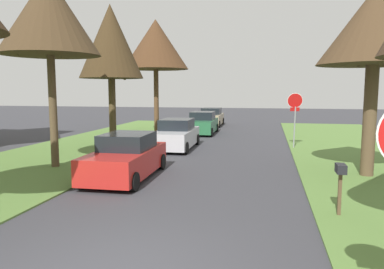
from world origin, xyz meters
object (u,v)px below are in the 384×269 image
(stop_sign_far, at_px, (295,108))
(curbside_mailbox, at_px, (341,175))
(parked_sedan_tan, at_px, (211,118))
(street_tree_left_far, at_px, (156,45))
(street_tree_right_mid_a, at_px, (375,27))
(parked_sedan_green, at_px, (202,124))
(parked_sedan_silver, at_px, (176,135))
(street_tree_left_mid_a, at_px, (49,15))
(parked_sedan_red, at_px, (126,158))
(street_tree_left_mid_b, at_px, (111,42))

(stop_sign_far, distance_m, curbside_mailbox, 10.96)
(parked_sedan_tan, height_order, curbside_mailbox, parked_sedan_tan)
(street_tree_left_far, xyz_separation_m, parked_sedan_tan, (2.98, 6.56, -5.57))
(street_tree_right_mid_a, relative_size, street_tree_left_far, 0.83)
(parked_sedan_green, bearing_deg, street_tree_right_mid_a, -55.53)
(parked_sedan_silver, xyz_separation_m, parked_sedan_tan, (-0.12, 13.05, 0.00))
(street_tree_right_mid_a, bearing_deg, parked_sedan_green, 124.47)
(parked_sedan_tan, bearing_deg, street_tree_left_mid_a, -100.39)
(parked_sedan_silver, relative_size, parked_sedan_green, 1.00)
(parked_sedan_red, height_order, curbside_mailbox, parked_sedan_red)
(street_tree_left_mid_a, relative_size, street_tree_left_mid_b, 0.99)
(parked_sedan_green, relative_size, parked_sedan_tan, 1.00)
(curbside_mailbox, bearing_deg, stop_sign_far, 92.07)
(street_tree_left_mid_a, relative_size, parked_sedan_silver, 1.69)
(street_tree_left_mid_b, bearing_deg, street_tree_left_far, 86.60)
(parked_sedan_green, relative_size, curbside_mailbox, 3.50)
(parked_sedan_red, bearing_deg, street_tree_right_mid_a, 12.72)
(parked_sedan_tan, bearing_deg, parked_sedan_green, -87.28)
(street_tree_right_mid_a, distance_m, parked_sedan_green, 15.15)
(street_tree_left_far, height_order, parked_sedan_red, street_tree_left_far)
(street_tree_right_mid_a, height_order, parked_sedan_green, street_tree_right_mid_a)
(street_tree_left_mid_a, xyz_separation_m, parked_sedan_red, (3.46, -1.03, -5.25))
(parked_sedan_silver, relative_size, parked_sedan_tan, 1.00)
(street_tree_left_mid_a, height_order, street_tree_left_far, street_tree_left_far)
(street_tree_left_mid_b, relative_size, parked_sedan_green, 1.71)
(parked_sedan_red, relative_size, parked_sedan_green, 1.00)
(stop_sign_far, bearing_deg, street_tree_left_mid_a, -144.16)
(street_tree_left_mid_a, distance_m, parked_sedan_silver, 8.59)
(stop_sign_far, bearing_deg, parked_sedan_tan, 118.12)
(street_tree_right_mid_a, relative_size, parked_sedan_silver, 1.49)
(street_tree_left_mid_a, relative_size, parked_sedan_red, 1.69)
(parked_sedan_red, height_order, parked_sedan_green, same)
(street_tree_left_mid_b, bearing_deg, parked_sedan_tan, 75.75)
(parked_sedan_green, bearing_deg, street_tree_left_mid_a, -106.29)
(curbside_mailbox, bearing_deg, parked_sedan_tan, 106.44)
(stop_sign_far, bearing_deg, street_tree_left_mid_b, -171.09)
(street_tree_left_mid_a, relative_size, street_tree_left_far, 0.94)
(street_tree_left_mid_a, distance_m, parked_sedan_tan, 19.85)
(street_tree_right_mid_a, xyz_separation_m, parked_sedan_tan, (-8.47, 17.95, -4.54))
(curbside_mailbox, bearing_deg, parked_sedan_silver, 124.31)
(parked_sedan_red, bearing_deg, street_tree_left_far, 102.64)
(stop_sign_far, bearing_deg, street_tree_right_mid_a, -70.61)
(parked_sedan_silver, distance_m, parked_sedan_tan, 13.05)
(street_tree_left_mid_b, bearing_deg, parked_sedan_red, -62.69)
(street_tree_right_mid_a, bearing_deg, street_tree_left_mid_a, -175.78)
(parked_sedan_silver, height_order, parked_sedan_tan, same)
(street_tree_right_mid_a, xyz_separation_m, street_tree_left_mid_a, (-11.92, -0.88, 0.71))
(street_tree_left_mid_a, xyz_separation_m, street_tree_left_far, (0.47, 12.27, 0.32))
(street_tree_left_mid_b, distance_m, parked_sedan_tan, 14.58)
(street_tree_left_mid_a, relative_size, parked_sedan_green, 1.69)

